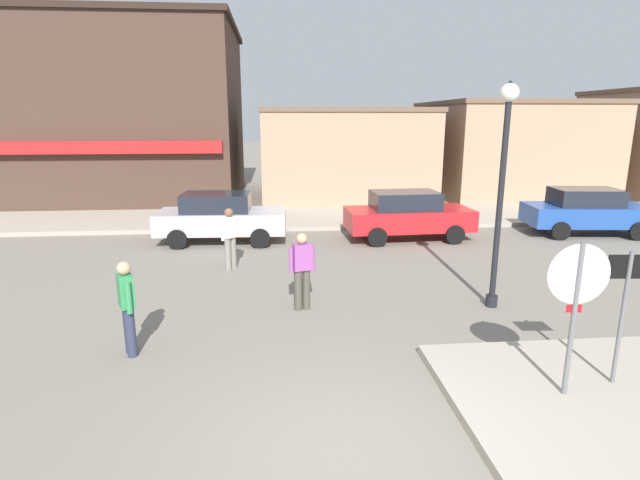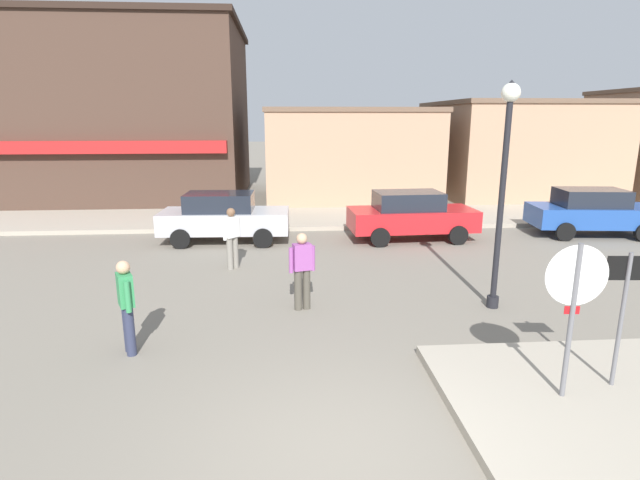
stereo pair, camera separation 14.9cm
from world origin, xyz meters
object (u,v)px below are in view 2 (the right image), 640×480
at_px(lamp_post, 505,165).
at_px(parked_car_second, 411,215).
at_px(stop_sign, 573,301).
at_px(parked_car_third, 593,211).
at_px(pedestrian_crossing_near, 127,304).
at_px(one_way_sign, 623,307).
at_px(pedestrian_kerb_side, 232,236).
at_px(pedestrian_crossing_far, 302,269).
at_px(parked_car_nearest, 224,217).

distance_m(lamp_post, parked_car_second, 6.40).
xyz_separation_m(stop_sign, parked_car_third, (6.51, 9.78, -0.71)).
xyz_separation_m(stop_sign, lamp_post, (0.55, 3.62, 1.44)).
height_order(lamp_post, pedestrian_crossing_near, lamp_post).
height_order(one_way_sign, pedestrian_kerb_side, one_way_sign).
relative_size(parked_car_second, pedestrian_crossing_near, 2.53).
relative_size(pedestrian_crossing_near, pedestrian_crossing_far, 1.00).
bearing_deg(pedestrian_crossing_far, parked_car_third, 31.06).
distance_m(parked_car_second, pedestrian_kerb_side, 6.13).
height_order(one_way_sign, parked_car_second, one_way_sign).
bearing_deg(lamp_post, pedestrian_crossing_far, 177.31).
bearing_deg(lamp_post, one_way_sign, -84.80).
bearing_deg(stop_sign, one_way_sign, 14.42).
xyz_separation_m(stop_sign, pedestrian_crossing_near, (-6.36, 2.04, -0.65)).
bearing_deg(pedestrian_crossing_near, one_way_sign, -14.12).
distance_m(lamp_post, pedestrian_crossing_near, 7.40).
distance_m(parked_car_third, pedestrian_kerb_side, 12.00).
xyz_separation_m(lamp_post, parked_car_nearest, (-6.21, 6.17, -2.15)).
distance_m(stop_sign, parked_car_nearest, 11.33).
bearing_deg(stop_sign, pedestrian_crossing_near, 162.24).
xyz_separation_m(stop_sign, parked_car_second, (0.32, 9.64, -0.71)).
distance_m(parked_car_second, pedestrian_crossing_near, 10.12).
xyz_separation_m(one_way_sign, lamp_post, (-0.31, 3.40, 1.63)).
xyz_separation_m(parked_car_nearest, parked_car_third, (12.17, -0.01, 0.00)).
relative_size(stop_sign, lamp_post, 0.51).
bearing_deg(parked_car_second, pedestrian_kerb_side, -152.30).
distance_m(lamp_post, parked_car_third, 8.83).
bearing_deg(pedestrian_kerb_side, parked_car_nearest, 100.31).
bearing_deg(parked_car_nearest, one_way_sign, -55.74).
distance_m(stop_sign, pedestrian_kerb_side, 8.52).
height_order(stop_sign, lamp_post, lamp_post).
xyz_separation_m(parked_car_second, parked_car_third, (6.19, 0.14, 0.00)).
height_order(one_way_sign, parked_car_third, one_way_sign).
bearing_deg(stop_sign, parked_car_second, 88.12).
relative_size(stop_sign, parked_car_nearest, 0.57).
bearing_deg(parked_car_third, stop_sign, -123.65).
bearing_deg(pedestrian_crossing_near, parked_car_nearest, 84.81).
bearing_deg(pedestrian_crossing_far, pedestrian_kerb_side, 119.74).
xyz_separation_m(pedestrian_crossing_near, pedestrian_kerb_side, (1.25, 4.75, 0.00)).
distance_m(parked_car_nearest, pedestrian_crossing_far, 6.40).
height_order(parked_car_second, pedestrian_crossing_near, pedestrian_crossing_near).
height_order(parked_car_nearest, pedestrian_crossing_far, pedestrian_crossing_far).
bearing_deg(one_way_sign, pedestrian_kerb_side, 132.28).
height_order(one_way_sign, pedestrian_crossing_far, one_way_sign).
distance_m(stop_sign, lamp_post, 3.94).
bearing_deg(pedestrian_crossing_far, pedestrian_crossing_near, -149.10).
bearing_deg(pedestrian_kerb_side, pedestrian_crossing_far, -60.26).
bearing_deg(pedestrian_kerb_side, one_way_sign, -47.72).
relative_size(lamp_post, parked_car_third, 1.09).
bearing_deg(lamp_post, stop_sign, -98.66).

